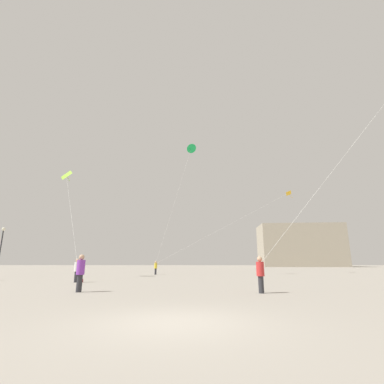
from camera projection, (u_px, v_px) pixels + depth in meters
The scene contains 11 objects.
ground_plane at pixel (174, 323), 6.76m from camera, with size 300.00×300.00×0.00m, color #9E9689.
person_in_white at pixel (77, 269), 20.69m from camera, with size 0.37×0.37×1.69m.
person_in_purple at pixel (80, 271), 13.95m from camera, with size 0.39×0.39×1.80m.
person_in_yellow at pixel (156, 267), 33.70m from camera, with size 0.34×0.34×1.57m.
person_in_red at pixel (260, 273), 13.46m from camera, with size 0.37×0.37×1.70m.
kite_amber_delta at pixel (283, 196), 40.28m from camera, with size 18.78×5.69×10.13m.
kite_lime_delta at pixel (66, 176), 29.62m from camera, with size 5.88×7.52×9.57m.
kite_emerald_diamond at pixel (191, 149), 36.45m from camera, with size 5.09×1.49×15.05m.
building_left_hall at pixel (300, 246), 97.01m from camera, with size 27.52×14.92×14.11m.
lamppost_west at pixel (1, 243), 29.39m from camera, with size 0.36×0.36×5.03m.
handbag_beside_flyer at pixel (81, 281), 20.58m from camera, with size 0.32×0.14×0.24m, color maroon.
Camera 1 is at (0.64, -7.31, 1.41)m, focal length 26.29 mm.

